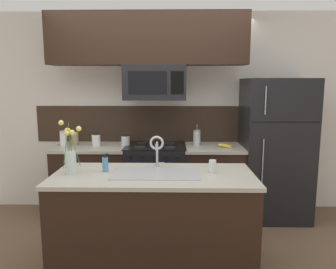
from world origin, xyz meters
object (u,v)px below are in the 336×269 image
Objects in this scene: flower_vase at (70,158)px; storage_jar_medium at (75,139)px; refrigerator at (274,149)px; banana_bunch at (225,146)px; stove_range at (156,181)px; sink_faucet at (157,147)px; storage_jar_short at (96,140)px; storage_jar_tall at (63,139)px; storage_jar_squat at (126,140)px; drinking_glass at (212,166)px; french_press at (197,138)px; dish_soap_bottle at (105,164)px; microwave at (155,83)px.

storage_jar_medium is at bearing 105.39° from flower_vase.
refrigerator is 9.16× the size of banana_bunch.
sink_faucet is at bearing -86.00° from stove_range.
storage_jar_short is 1.34m from sink_faucet.
stove_range is 1.16m from storage_jar_medium.
banana_bunch is at bearing -1.34° from storage_jar_tall.
storage_jar_squat is 1.24× the size of drinking_glass.
storage_jar_tall is 0.78m from storage_jar_squat.
french_press is at bearing 2.91° from storage_jar_squat.
storage_jar_short is at bearing 177.57° from banana_bunch.
storage_jar_medium is 1.55m from french_press.
storage_jar_medium reaches higher than drinking_glass.
french_press is 1.54m from dish_soap_bottle.
french_press is (1.55, 0.02, 0.02)m from storage_jar_medium.
storage_jar_tall is 1.40m from dish_soap_bottle.
sink_faucet is (-0.45, -1.11, 0.10)m from french_press.
storage_jar_medium is (-2.52, 0.02, 0.12)m from refrigerator.
storage_jar_tall is 1.61m from sink_faucet.
sink_faucet is at bearing -44.58° from storage_jar_medium.
microwave is 1.25m from storage_jar_medium.
drinking_glass is at bearing -37.89° from storage_jar_medium.
storage_jar_medium is (-1.03, 0.06, -0.70)m from microwave.
flower_vase reaches higher than storage_jar_squat.
storage_jar_medium is at bearing 135.42° from sink_faucet.
storage_jar_squat is 0.30× the size of flower_vase.
banana_bunch is 1.16× the size of dish_soap_bottle.
storage_jar_medium is (-1.03, 0.04, 0.53)m from stove_range.
french_press reaches higher than banana_bunch.
dish_soap_bottle is 1.43× the size of drinking_glass.
drinking_glass is at bearing -34.67° from storage_jar_tall.
flower_vase is (-0.74, -0.21, -0.06)m from sink_faucet.
storage_jar_medium is at bearing 179.59° from refrigerator.
french_press is at bearing 92.29° from drinking_glass.
storage_jar_tall is 2.02m from banana_bunch.
banana_bunch is at bearing 38.01° from flower_vase.
drinking_glass is (-0.92, -1.23, 0.09)m from refrigerator.
storage_jar_squat is (-1.87, -0.01, 0.11)m from refrigerator.
microwave is at bearing 61.56° from flower_vase.
banana_bunch is 0.72× the size of french_press.
dish_soap_bottle is at bearing -73.08° from storage_jar_short.
banana_bunch is (1.24, -0.07, -0.05)m from storage_jar_squat.
refrigerator is at bearing 1.57° from microwave.
banana_bunch is at bearing -3.97° from stove_range.
banana_bunch is at bearing -2.43° from storage_jar_short.
refrigerator reaches higher than storage_jar_short.
microwave reaches higher than dish_soap_bottle.
sink_faucet reaches higher than dish_soap_bottle.
storage_jar_short is at bearing -6.04° from storage_jar_medium.
microwave is 1.51m from drinking_glass.
sink_faucet is at bearing -85.92° from microwave.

